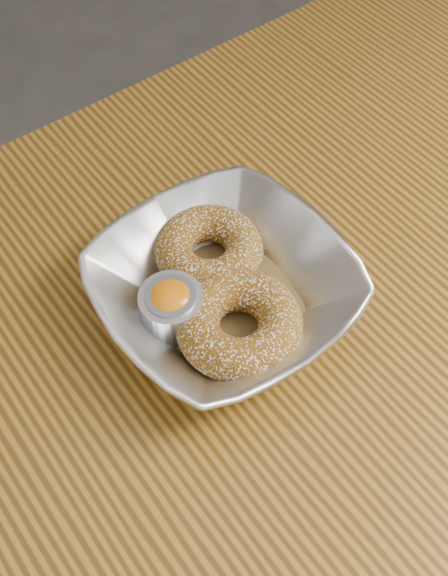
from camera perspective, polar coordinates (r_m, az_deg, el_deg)
ground_plane at (r=1.32m, az=1.30°, el=-22.38°), size 4.00×4.00×0.00m
table at (r=0.70m, az=2.31°, el=-10.96°), size 1.20×0.80×0.75m
serving_bowl at (r=0.62m, az=0.00°, el=-0.09°), size 0.23×0.23×0.06m
parchment at (r=0.64m, az=0.00°, el=-1.08°), size 0.19×0.19×0.00m
donut_back at (r=0.65m, az=-1.27°, el=3.22°), size 0.12×0.12×0.04m
donut_front at (r=0.60m, az=1.27°, el=-3.07°), size 0.13×0.13×0.04m
ramekin at (r=0.60m, az=-4.45°, el=-1.63°), size 0.06×0.06×0.05m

